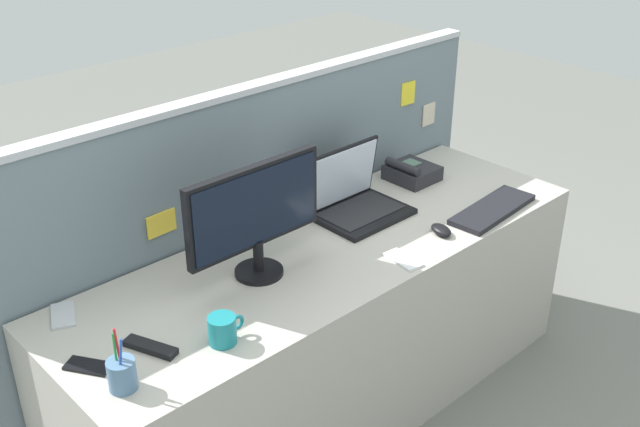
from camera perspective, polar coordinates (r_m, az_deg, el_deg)
The scene contains 14 objects.
ground_plane at distance 3.21m, azimuth 0.63°, elevation -13.98°, with size 10.00×10.00×0.00m, color slate.
desk at distance 2.98m, azimuth 0.66°, elevation -8.68°, with size 2.13×0.68×0.73m, color #ADA89E.
cubicle_divider at distance 3.08m, azimuth -4.20°, elevation -1.54°, with size 2.29×0.08×1.27m.
desktop_monitor at distance 2.52m, azimuth -4.87°, elevation 0.07°, with size 0.53×0.17×0.40m.
laptop at distance 3.00m, azimuth 2.56°, elevation 1.21°, with size 0.35×0.27×0.26m.
desk_phone at distance 3.30m, azimuth 6.82°, elevation 3.08°, with size 0.18×0.19×0.10m.
keyboard_main at distance 3.10m, azimuth 12.73°, elevation 0.30°, with size 0.42×0.15×0.02m, color black.
computer_mouse_right_hand at distance 2.89m, azimuth 9.01°, elevation -1.22°, with size 0.06×0.10×0.03m, color black.
pen_cup at distance 2.18m, azimuth -14.54°, elevation -11.50°, with size 0.08×0.08×0.18m.
cell_phone_silver_slab at distance 2.54m, azimuth -18.60°, elevation -7.19°, with size 0.07×0.14×0.01m, color #B7BAC1.
cell_phone_white_slab at distance 2.71m, azimuth 6.21°, elevation -3.44°, with size 0.07×0.14×0.01m, color silver.
cell_phone_black_slab at distance 2.31m, azimuth -16.89°, elevation -10.83°, with size 0.06×0.13×0.01m, color black.
tv_remote at distance 2.32m, azimuth -12.52°, elevation -9.70°, with size 0.04×0.17×0.02m, color black.
coffee_mug at distance 2.30m, azimuth -7.25°, elevation -8.58°, with size 0.12×0.08×0.09m.
Camera 1 is at (-1.67, -1.74, 2.12)m, focal length 42.94 mm.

